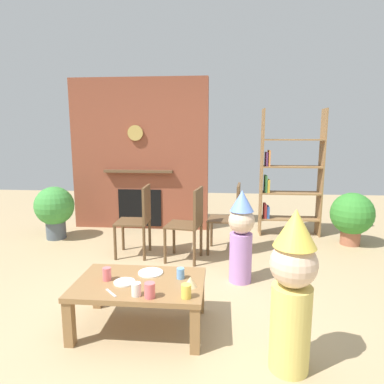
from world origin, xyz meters
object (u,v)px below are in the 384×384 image
paper_cup_near_right (186,291)px  dining_chair_middle (191,220)px  bookshelf (287,178)px  potted_plant_short (55,208)px  birthday_cake_slice (190,282)px  coffee_table (140,289)px  child_with_cone_hat (292,287)px  paper_cup_far_right (107,274)px  paper_cup_far_left (181,273)px  paper_plate_front (151,273)px  child_in_pink (241,234)px  dining_chair_left (140,216)px  potted_plant_tall (352,215)px  paper_cup_center (150,290)px  dining_chair_right (231,214)px  paper_cup_near_left (136,289)px  paper_plate_rear (124,282)px

paper_cup_near_right → dining_chair_middle: dining_chair_middle is taller
bookshelf → potted_plant_short: 3.49m
paper_cup_near_right → birthday_cake_slice: size_ratio=0.99×
coffee_table → child_with_cone_hat: bearing=-19.7°
child_with_cone_hat → paper_cup_far_right: bearing=3.5°
paper_cup_far_left → paper_plate_front: bearing=163.4°
birthday_cake_slice → child_in_pink: bearing=66.3°
birthday_cake_slice → paper_cup_far_left: bearing=123.6°
bookshelf → dining_chair_left: 2.32m
potted_plant_tall → potted_plant_short: (-4.25, -0.09, 0.04)m
paper_cup_center → dining_chair_right: bearing=73.4°
paper_plate_front → dining_chair_right: dining_chair_right is taller
paper_cup_near_left → paper_cup_far_right: paper_cup_far_right is taller
paper_plate_rear → child_with_cone_hat: child_with_cone_hat is taller
paper_cup_center → paper_plate_front: paper_cup_center is taller
potted_plant_tall → paper_cup_near_left: bearing=-133.8°
child_in_pink → dining_chair_left: 1.40m
coffee_table → paper_plate_front: 0.18m
paper_cup_center → dining_chair_left: (-0.53, 1.86, 0.07)m
dining_chair_right → paper_cup_near_left: bearing=76.0°
paper_plate_rear → dining_chair_left: 1.67m
coffee_table → paper_cup_center: bearing=-61.7°
paper_cup_far_left → potted_plant_short: (-2.12, 2.10, 0.03)m
coffee_table → paper_cup_center: size_ratio=9.21×
paper_plate_rear → birthday_cake_slice: (0.52, -0.02, 0.03)m
paper_cup_far_left → paper_cup_far_right: (-0.58, -0.08, 0.01)m
potted_plant_short → paper_cup_near_left: bearing=-52.7°
paper_cup_far_left → paper_plate_rear: (-0.43, -0.12, -0.04)m
bookshelf → paper_cup_far_right: size_ratio=18.39×
paper_cup_far_left → birthday_cake_slice: 0.17m
paper_plate_rear → potted_plant_short: size_ratio=0.21×
paper_cup_far_left → dining_chair_middle: size_ratio=0.10×
child_with_cone_hat → dining_chair_middle: (-0.82, 1.88, -0.06)m
bookshelf → paper_cup_center: size_ratio=17.33×
dining_chair_left → potted_plant_short: (-1.42, 0.59, -0.05)m
child_in_pink → paper_cup_near_right: bearing=21.0°
paper_cup_near_right → dining_chair_left: 2.00m
child_in_pink → dining_chair_right: bearing=-132.7°
paper_cup_near_left → paper_cup_center: paper_cup_center is taller
dining_chair_right → potted_plant_tall: 1.75m
paper_cup_near_right → paper_cup_far_right: bearing=160.3°
dining_chair_left → paper_plate_front: bearing=106.0°
potted_plant_tall → paper_plate_rear: bearing=-137.8°
paper_cup_center → child_in_pink: (0.70, 1.19, 0.07)m
coffee_table → potted_plant_short: 2.84m
paper_cup_far_left → paper_plate_rear: bearing=-164.1°
child_in_pink → paper_cup_far_right: bearing=-7.8°
coffee_table → dining_chair_right: bearing=67.5°
birthday_cake_slice → dining_chair_right: 1.92m
paper_cup_far_right → paper_plate_rear: paper_cup_far_right is taller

